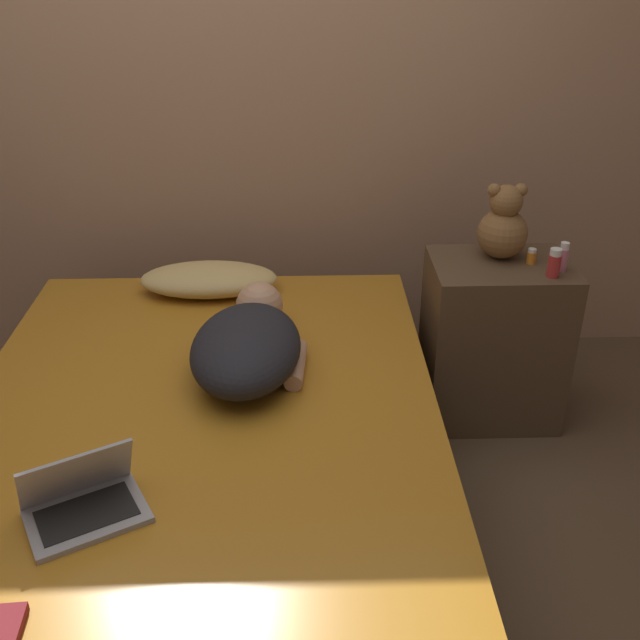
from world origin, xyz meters
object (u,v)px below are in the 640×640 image
at_px(pillow, 209,279).
at_px(bottle_orange, 531,256).
at_px(person_lying, 249,343).
at_px(bottle_pink, 563,257).
at_px(teddy_bear, 503,226).
at_px(laptop, 83,500).
at_px(bottle_red, 554,263).

relative_size(pillow, bottle_orange, 9.15).
xyz_separation_m(person_lying, bottle_pink, (1.13, 0.34, 0.15)).
bearing_deg(person_lying, teddy_bear, 31.80).
height_order(person_lying, laptop, person_lying).
relative_size(teddy_bear, bottle_orange, 4.85).
height_order(pillow, laptop, laptop).
bearing_deg(bottle_red, pillow, 166.96).
relative_size(bottle_red, bottle_orange, 1.80).
relative_size(laptop, teddy_bear, 1.20).
xyz_separation_m(teddy_bear, bottle_red, (0.15, -0.18, -0.07)).
bearing_deg(bottle_pink, teddy_bear, 145.81).
height_order(bottle_orange, bottle_pink, bottle_pink).
relative_size(person_lying, bottle_red, 6.53).
relative_size(laptop, bottle_red, 3.24).
xyz_separation_m(pillow, bottle_pink, (1.32, -0.24, 0.19)).
relative_size(laptop, bottle_pink, 3.15).
relative_size(person_lying, bottle_pink, 6.36).
xyz_separation_m(person_lying, bottle_orange, (1.03, 0.40, 0.12)).
relative_size(pillow, bottle_red, 5.10).
height_order(laptop, bottle_red, bottle_red).
relative_size(pillow, laptop, 1.57).
height_order(person_lying, bottle_red, bottle_red).
bearing_deg(person_lying, pillow, 113.16).
height_order(laptop, teddy_bear, teddy_bear).
distance_m(person_lying, teddy_bear, 1.07).
distance_m(pillow, bottle_pink, 1.35).
relative_size(bottle_red, bottle_pink, 0.97).
xyz_separation_m(laptop, bottle_red, (1.46, 0.97, 0.20)).
distance_m(laptop, bottle_pink, 1.83).
bearing_deg(teddy_bear, pillow, 174.29).
distance_m(teddy_bear, bottle_pink, 0.25).
relative_size(laptop, bottle_orange, 5.81).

